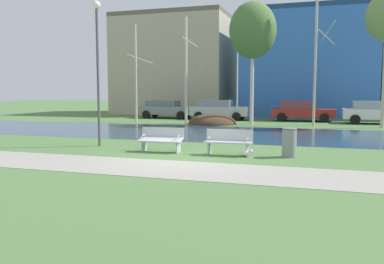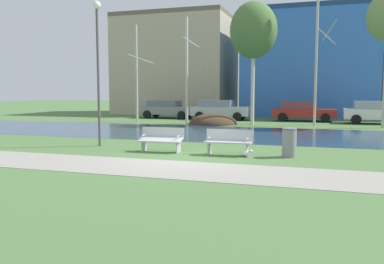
# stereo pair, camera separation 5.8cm
# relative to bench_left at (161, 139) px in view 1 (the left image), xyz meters

# --- Properties ---
(ground_plane) EXTENTS (120.00, 120.00, 0.00)m
(ground_plane) POSITION_rel_bench_left_xyz_m (1.23, 8.78, -0.47)
(ground_plane) COLOR #4C703D
(paved_path_strip) EXTENTS (60.00, 2.53, 0.01)m
(paved_path_strip) POSITION_rel_bench_left_xyz_m (1.23, -2.90, -0.47)
(paved_path_strip) COLOR gray
(paved_path_strip) RESTS_ON ground
(river_band) EXTENTS (80.00, 7.87, 0.01)m
(river_band) POSITION_rel_bench_left_xyz_m (1.23, 6.91, -0.47)
(river_band) COLOR #284256
(river_band) RESTS_ON ground
(soil_mound) EXTENTS (3.20, 3.18, 1.40)m
(soil_mound) POSITION_rel_bench_left_xyz_m (-1.38, 12.40, -0.47)
(soil_mound) COLOR #423021
(soil_mound) RESTS_ON ground
(bench_left) EXTENTS (1.62, 0.62, 0.87)m
(bench_left) POSITION_rel_bench_left_xyz_m (0.00, 0.00, 0.00)
(bench_left) COLOR #B2B5B7
(bench_left) RESTS_ON ground
(bench_right) EXTENTS (1.62, 0.62, 0.87)m
(bench_right) POSITION_rel_bench_left_xyz_m (2.46, 0.00, 0.00)
(bench_right) COLOR #B2B5B7
(bench_right) RESTS_ON ground
(trash_bin) EXTENTS (0.49, 0.49, 0.96)m
(trash_bin) POSITION_rel_bench_left_xyz_m (4.47, 0.19, 0.03)
(trash_bin) COLOR gray
(trash_bin) RESTS_ON ground
(seagull) EXTENTS (0.45, 0.17, 0.26)m
(seagull) POSITION_rel_bench_left_xyz_m (3.13, -0.22, -0.34)
(seagull) COLOR white
(seagull) RESTS_ON ground
(streetlamp) EXTENTS (0.32, 0.32, 5.63)m
(streetlamp) POSITION_rel_bench_left_xyz_m (-2.92, 0.68, 3.26)
(streetlamp) COLOR #4C4C51
(streetlamp) RESTS_ON ground
(birch_far_left) EXTENTS (1.44, 2.63, 6.71)m
(birch_far_left) POSITION_rel_bench_left_xyz_m (-6.83, 12.34, 2.94)
(birch_far_left) COLOR #BCB7A8
(birch_far_left) RESTS_ON ground
(birch_left) EXTENTS (1.55, 2.28, 6.98)m
(birch_left) POSITION_rel_bench_left_xyz_m (-3.06, 12.09, 3.07)
(birch_left) COLOR beige
(birch_left) RESTS_ON ground
(birch_center_left) EXTENTS (2.99, 2.99, 7.82)m
(birch_center_left) POSITION_rel_bench_left_xyz_m (1.17, 12.70, 5.53)
(birch_center_left) COLOR beige
(birch_center_left) RESTS_ON ground
(birch_center) EXTENTS (1.21, 2.21, 9.41)m
(birch_center) POSITION_rel_bench_left_xyz_m (5.05, 13.13, 4.27)
(birch_center) COLOR #BCB7A8
(birch_center) RESTS_ON ground
(parked_van_nearest_grey) EXTENTS (4.41, 2.01, 1.43)m
(parked_van_nearest_grey) POSITION_rel_bench_left_xyz_m (-6.39, 16.92, 0.29)
(parked_van_nearest_grey) COLOR slate
(parked_van_nearest_grey) RESTS_ON ground
(parked_sedan_second_silver) EXTENTS (4.39, 2.02, 1.51)m
(parked_sedan_second_silver) POSITION_rel_bench_left_xyz_m (-1.93, 16.50, 0.33)
(parked_sedan_second_silver) COLOR #B2B5BC
(parked_sedan_second_silver) RESTS_ON ground
(parked_hatch_third_red) EXTENTS (4.42, 1.99, 1.46)m
(parked_hatch_third_red) POSITION_rel_bench_left_xyz_m (4.13, 16.92, 0.30)
(parked_hatch_third_red) COLOR maroon
(parked_hatch_third_red) RESTS_ON ground
(parked_wagon_fourth_white) EXTENTS (4.44, 2.07, 1.51)m
(parked_wagon_fourth_white) POSITION_rel_bench_left_xyz_m (8.99, 15.94, 0.33)
(parked_wagon_fourth_white) COLOR silver
(parked_wagon_fourth_white) RESTS_ON ground
(building_beige_block) EXTENTS (10.58, 7.87, 9.36)m
(building_beige_block) POSITION_rel_bench_left_xyz_m (-8.19, 24.14, 4.21)
(building_beige_block) COLOR #BCAD8E
(building_beige_block) RESTS_ON ground
(building_blue_store) EXTENTS (10.81, 9.61, 9.03)m
(building_blue_store) POSITION_rel_bench_left_xyz_m (4.26, 24.57, 4.05)
(building_blue_store) COLOR #3870C6
(building_blue_store) RESTS_ON ground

